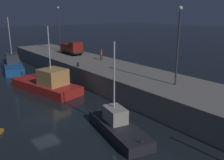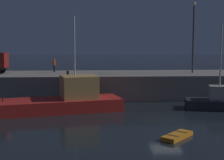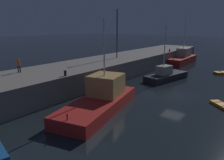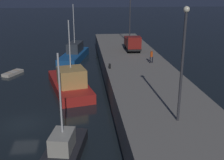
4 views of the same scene
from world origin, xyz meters
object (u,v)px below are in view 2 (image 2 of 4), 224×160
object	(u,v)px
fishing_boat_orange	(66,100)
rowboat_white_mid	(177,136)
lamp_post_east	(193,32)
dockworker	(54,64)
bollard_central	(68,74)

from	to	relation	value
fishing_boat_orange	rowboat_white_mid	size ratio (longest dim) A/B	4.43
rowboat_white_mid	lamp_post_east	xyz separation A→B (m)	(6.60, 18.49, 7.60)
fishing_boat_orange	dockworker	xyz separation A→B (m)	(-2.32, 10.87, 2.71)
dockworker	bollard_central	xyz separation A→B (m)	(2.13, -5.83, -0.71)
fishing_boat_orange	rowboat_white_mid	world-z (taller)	fishing_boat_orange
fishing_boat_orange	rowboat_white_mid	bearing A→B (deg)	-49.67
rowboat_white_mid	bollard_central	xyz separation A→B (m)	(-8.39, 14.69, 2.95)
fishing_boat_orange	dockworker	world-z (taller)	fishing_boat_orange
rowboat_white_mid	bollard_central	size ratio (longest dim) A/B	4.35
lamp_post_east	bollard_central	size ratio (longest dim) A/B	13.89
lamp_post_east	dockworker	size ratio (longest dim) A/B	4.81
fishing_boat_orange	lamp_post_east	world-z (taller)	lamp_post_east
fishing_boat_orange	bollard_central	bearing A→B (deg)	92.18
fishing_boat_orange	dockworker	size ratio (longest dim) A/B	6.68
fishing_boat_orange	bollard_central	world-z (taller)	fishing_boat_orange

